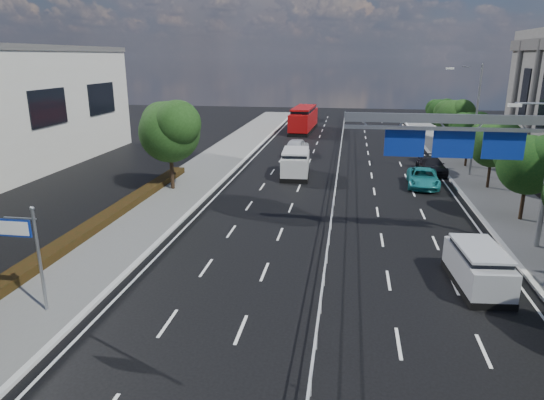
# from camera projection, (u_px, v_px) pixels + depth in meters

# --- Properties ---
(ground) EXTENTS (160.00, 160.00, 0.00)m
(ground) POSITION_uv_depth(u_px,v_px,m) (318.00, 336.00, 17.23)
(ground) COLOR black
(ground) RESTS_ON ground
(sidewalk_near) EXTENTS (5.00, 140.00, 0.14)m
(sidewalk_near) POSITION_uv_depth(u_px,v_px,m) (24.00, 309.00, 18.95)
(sidewalk_near) COLOR slate
(sidewalk_near) RESTS_ON ground
(kerb_near) EXTENTS (0.25, 140.00, 0.15)m
(kerb_near) POSITION_uv_depth(u_px,v_px,m) (83.00, 314.00, 18.57)
(kerb_near) COLOR silver
(kerb_near) RESTS_ON ground
(median_fence) EXTENTS (0.05, 85.00, 1.02)m
(median_fence) POSITION_uv_depth(u_px,v_px,m) (337.00, 175.00, 38.38)
(median_fence) COLOR silver
(median_fence) RESTS_ON ground
(hedge_near) EXTENTS (1.00, 36.00, 0.44)m
(hedge_near) POSITION_uv_depth(u_px,v_px,m) (55.00, 251.00, 23.87)
(hedge_near) COLOR black
(hedge_near) RESTS_ON sidewalk_near
(toilet_sign) EXTENTS (1.62, 0.18, 4.34)m
(toilet_sign) POSITION_uv_depth(u_px,v_px,m) (26.00, 241.00, 18.05)
(toilet_sign) COLOR gray
(toilet_sign) RESTS_ON ground
(overhead_gantry) EXTENTS (10.24, 0.38, 7.45)m
(overhead_gantry) POSITION_uv_depth(u_px,v_px,m) (470.00, 139.00, 24.13)
(overhead_gantry) COLOR gray
(overhead_gantry) RESTS_ON ground
(streetlight_far) EXTENTS (2.78, 2.40, 9.00)m
(streetlight_far) POSITION_uv_depth(u_px,v_px,m) (473.00, 113.00, 38.77)
(streetlight_far) COLOR gray
(streetlight_far) RESTS_ON ground
(near_tree_back) EXTENTS (4.84, 4.51, 6.69)m
(near_tree_back) POSITION_uv_depth(u_px,v_px,m) (170.00, 128.00, 34.73)
(near_tree_back) COLOR black
(near_tree_back) RESTS_ON ground
(far_tree_d) EXTENTS (3.85, 3.59, 5.34)m
(far_tree_d) POSITION_uv_depth(u_px,v_px,m) (530.00, 161.00, 28.18)
(far_tree_d) COLOR black
(far_tree_d) RESTS_ON ground
(far_tree_e) EXTENTS (3.63, 3.38, 5.13)m
(far_tree_e) POSITION_uv_depth(u_px,v_px,m) (494.00, 142.00, 35.32)
(far_tree_e) COLOR black
(far_tree_e) RESTS_ON ground
(far_tree_f) EXTENTS (3.52, 3.28, 5.02)m
(far_tree_f) POSITION_uv_depth(u_px,v_px,m) (470.00, 129.00, 42.44)
(far_tree_f) COLOR black
(far_tree_f) RESTS_ON ground
(far_tree_g) EXTENTS (3.96, 3.69, 5.45)m
(far_tree_g) POSITION_uv_depth(u_px,v_px,m) (454.00, 116.00, 49.46)
(far_tree_g) COLOR black
(far_tree_g) RESTS_ON ground
(far_tree_h) EXTENTS (3.41, 3.18, 4.91)m
(far_tree_h) POSITION_uv_depth(u_px,v_px,m) (441.00, 111.00, 56.66)
(far_tree_h) COLOR black
(far_tree_h) RESTS_ON ground
(white_minivan) EXTENTS (2.48, 5.18, 2.20)m
(white_minivan) POSITION_uv_depth(u_px,v_px,m) (295.00, 163.00, 40.01)
(white_minivan) COLOR black
(white_minivan) RESTS_ON ground
(red_bus) EXTENTS (3.04, 10.75, 3.18)m
(red_bus) POSITION_uv_depth(u_px,v_px,m) (304.00, 119.00, 64.16)
(red_bus) COLOR black
(red_bus) RESTS_ON ground
(near_car_silver) EXTENTS (2.37, 4.90, 1.61)m
(near_car_silver) POSITION_uv_depth(u_px,v_px,m) (297.00, 146.00, 49.31)
(near_car_silver) COLOR silver
(near_car_silver) RESTS_ON ground
(near_car_dark) EXTENTS (1.87, 4.66, 1.51)m
(near_car_dark) POSITION_uv_depth(u_px,v_px,m) (309.00, 115.00, 76.11)
(near_car_dark) COLOR black
(near_car_dark) RESTS_ON ground
(silver_minivan) EXTENTS (2.22, 4.50, 1.81)m
(silver_minivan) POSITION_uv_depth(u_px,v_px,m) (478.00, 267.00, 20.76)
(silver_minivan) COLOR black
(silver_minivan) RESTS_ON ground
(parked_car_teal) EXTENTS (2.57, 5.02, 1.36)m
(parked_car_teal) POSITION_uv_depth(u_px,v_px,m) (423.00, 178.00, 36.88)
(parked_car_teal) COLOR teal
(parked_car_teal) RESTS_ON ground
(parked_car_dark) EXTENTS (2.41, 4.74, 1.32)m
(parked_car_dark) POSITION_uv_depth(u_px,v_px,m) (432.00, 165.00, 41.22)
(parked_car_dark) COLOR black
(parked_car_dark) RESTS_ON ground
(pedestrian_b) EXTENTS (0.80, 0.64, 1.60)m
(pedestrian_b) POSITION_uv_depth(u_px,v_px,m) (509.00, 171.00, 38.08)
(pedestrian_b) COLOR gray
(pedestrian_b) RESTS_ON sidewalk_far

